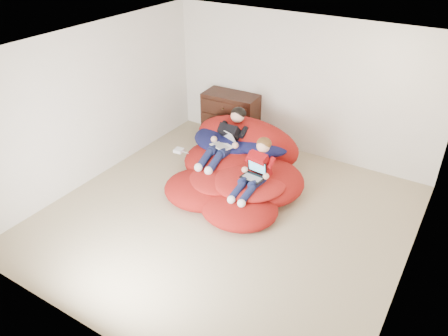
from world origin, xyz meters
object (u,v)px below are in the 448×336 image
younger_boy (256,167)px  laptop_black (255,173)px  older_boy (228,136)px  beanbag_pile (238,167)px  laptop_white (224,141)px  dresser (231,117)px

younger_boy → laptop_black: younger_boy is taller
older_boy → younger_boy: bearing=-34.4°
beanbag_pile → laptop_black: beanbag_pile is taller
laptop_white → dresser: bearing=116.2°
beanbag_pile → laptop_white: bearing=169.0°
younger_boy → older_boy: bearing=145.6°
older_boy → laptop_black: size_ratio=3.63×
older_boy → laptop_white: older_boy is taller
dresser → laptop_white: size_ratio=2.38×
older_boy → younger_boy: older_boy is taller
beanbag_pile → laptop_black: 0.76m
older_boy → younger_boy: 1.04m
dresser → beanbag_pile: dresser is taller
dresser → laptop_white: 1.34m
laptop_white → younger_boy: bearing=-29.1°
beanbag_pile → younger_boy: 0.77m
older_boy → beanbag_pile: bearing=-28.4°
older_boy → laptop_white: (0.00, -0.11, -0.04)m
dresser → laptop_black: (1.44, -1.71, 0.09)m
dresser → older_boy: size_ratio=0.85×
dresser → younger_boy: younger_boy is taller
dresser → older_boy: older_boy is taller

